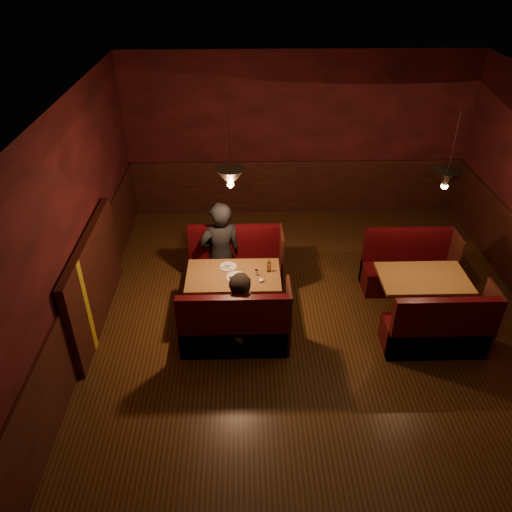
{
  "coord_description": "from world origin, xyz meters",
  "views": [
    {
      "loc": [
        -0.96,
        -4.92,
        4.46
      ],
      "look_at": [
        -0.81,
        0.46,
        0.95
      ],
      "focal_mm": 35.0,
      "sensor_mm": 36.0,
      "label": 1
    }
  ],
  "objects_px": {
    "main_table": "(235,284)",
    "second_table": "(422,287)",
    "main_bench_near": "(236,331)",
    "main_bench_far": "(236,267)",
    "second_bench_near": "(438,333)",
    "second_bench_far": "(407,270)",
    "diner_b": "(243,301)",
    "diner_a": "(220,235)"
  },
  "relations": [
    {
      "from": "second_bench_near",
      "to": "diner_b",
      "type": "height_order",
      "value": "diner_b"
    },
    {
      "from": "main_table",
      "to": "diner_a",
      "type": "bearing_deg",
      "value": 106.58
    },
    {
      "from": "main_bench_near",
      "to": "diner_a",
      "type": "distance_m",
      "value": 1.52
    },
    {
      "from": "main_table",
      "to": "second_bench_near",
      "type": "height_order",
      "value": "second_bench_near"
    },
    {
      "from": "main_bench_near",
      "to": "diner_b",
      "type": "distance_m",
      "value": 0.44
    },
    {
      "from": "main_table",
      "to": "second_bench_near",
      "type": "distance_m",
      "value": 2.65
    },
    {
      "from": "main_bench_far",
      "to": "main_bench_near",
      "type": "distance_m",
      "value": 1.41
    },
    {
      "from": "second_bench_far",
      "to": "second_bench_near",
      "type": "distance_m",
      "value": 1.38
    },
    {
      "from": "diner_a",
      "to": "diner_b",
      "type": "xyz_separation_m",
      "value": [
        0.32,
        -1.33,
        -0.14
      ]
    },
    {
      "from": "main_table",
      "to": "second_bench_near",
      "type": "xyz_separation_m",
      "value": [
        2.52,
        -0.8,
        -0.22
      ]
    },
    {
      "from": "main_table",
      "to": "diner_b",
      "type": "xyz_separation_m",
      "value": [
        0.12,
        -0.64,
        0.2
      ]
    },
    {
      "from": "main_bench_near",
      "to": "diner_a",
      "type": "bearing_deg",
      "value": 98.95
    },
    {
      "from": "second_bench_near",
      "to": "diner_b",
      "type": "distance_m",
      "value": 2.44
    },
    {
      "from": "main_bench_far",
      "to": "main_table",
      "type": "bearing_deg",
      "value": -91.17
    },
    {
      "from": "main_table",
      "to": "main_bench_near",
      "type": "relative_size",
      "value": 0.91
    },
    {
      "from": "second_bench_far",
      "to": "diner_b",
      "type": "bearing_deg",
      "value": -153.06
    },
    {
      "from": "main_table",
      "to": "second_bench_near",
      "type": "bearing_deg",
      "value": -17.6
    },
    {
      "from": "main_bench_near",
      "to": "second_table",
      "type": "distance_m",
      "value": 2.56
    },
    {
      "from": "main_table",
      "to": "second_bench_far",
      "type": "relative_size",
      "value": 0.97
    },
    {
      "from": "main_table",
      "to": "diner_a",
      "type": "relative_size",
      "value": 0.72
    },
    {
      "from": "main_bench_far",
      "to": "second_bench_near",
      "type": "xyz_separation_m",
      "value": [
        2.51,
        -1.5,
        -0.0
      ]
    },
    {
      "from": "main_table",
      "to": "main_bench_far",
      "type": "height_order",
      "value": "main_bench_far"
    },
    {
      "from": "main_bench_far",
      "to": "diner_a",
      "type": "xyz_separation_m",
      "value": [
        -0.22,
        -0.01,
        0.56
      ]
    },
    {
      "from": "second_bench_far",
      "to": "diner_a",
      "type": "bearing_deg",
      "value": 177.74
    },
    {
      "from": "main_bench_far",
      "to": "second_bench_far",
      "type": "relative_size",
      "value": 1.07
    },
    {
      "from": "main_table",
      "to": "second_table",
      "type": "distance_m",
      "value": 2.5
    },
    {
      "from": "main_table",
      "to": "diner_b",
      "type": "height_order",
      "value": "diner_b"
    },
    {
      "from": "main_bench_far",
      "to": "second_bench_far",
      "type": "distance_m",
      "value": 2.51
    },
    {
      "from": "main_table",
      "to": "main_bench_far",
      "type": "bearing_deg",
      "value": 88.83
    },
    {
      "from": "main_table",
      "to": "main_bench_near",
      "type": "xyz_separation_m",
      "value": [
        0.01,
        -0.7,
        -0.22
      ]
    },
    {
      "from": "main_bench_near",
      "to": "second_table",
      "type": "xyz_separation_m",
      "value": [
        2.48,
        0.6,
        0.19
      ]
    },
    {
      "from": "second_bench_far",
      "to": "diner_a",
      "type": "distance_m",
      "value": 2.79
    },
    {
      "from": "second_bench_far",
      "to": "second_bench_near",
      "type": "relative_size",
      "value": 1.0
    },
    {
      "from": "main_bench_far",
      "to": "second_table",
      "type": "xyz_separation_m",
      "value": [
        2.48,
        -0.81,
        0.19
      ]
    },
    {
      "from": "second_table",
      "to": "diner_b",
      "type": "xyz_separation_m",
      "value": [
        -2.38,
        -0.53,
        0.23
      ]
    },
    {
      "from": "second_bench_far",
      "to": "diner_b",
      "type": "distance_m",
      "value": 2.73
    },
    {
      "from": "main_table",
      "to": "main_bench_near",
      "type": "bearing_deg",
      "value": -88.84
    },
    {
      "from": "diner_b",
      "to": "main_bench_far",
      "type": "bearing_deg",
      "value": 81.9
    },
    {
      "from": "second_bench_near",
      "to": "main_table",
      "type": "bearing_deg",
      "value": 162.4
    },
    {
      "from": "second_bench_near",
      "to": "diner_a",
      "type": "bearing_deg",
      "value": 151.35
    },
    {
      "from": "second_table",
      "to": "diner_a",
      "type": "relative_size",
      "value": 0.67
    },
    {
      "from": "main_bench_near",
      "to": "diner_a",
      "type": "height_order",
      "value": "diner_a"
    }
  ]
}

